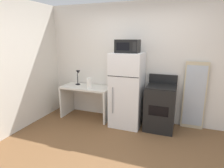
# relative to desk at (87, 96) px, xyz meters

# --- Properties ---
(ground_plane) EXTENTS (12.00, 12.00, 0.00)m
(ground_plane) POSITION_rel_desk_xyz_m (1.17, -1.35, -0.52)
(ground_plane) COLOR brown
(wall_back_white) EXTENTS (5.00, 0.10, 2.60)m
(wall_back_white) POSITION_rel_desk_xyz_m (1.17, 0.35, 0.78)
(wall_back_white) COLOR silver
(wall_back_white) RESTS_ON ground
(desk) EXTENTS (1.14, 0.57, 0.75)m
(desk) POSITION_rel_desk_xyz_m (0.00, 0.00, 0.00)
(desk) COLOR silver
(desk) RESTS_ON ground
(desk_lamp) EXTENTS (0.14, 0.12, 0.35)m
(desk_lamp) POSITION_rel_desk_xyz_m (-0.25, 0.07, 0.47)
(desk_lamp) COLOR black
(desk_lamp) RESTS_ON desk
(paper_towel_roll) EXTENTS (0.11, 0.11, 0.24)m
(paper_towel_roll) POSITION_rel_desk_xyz_m (0.15, -0.14, 0.35)
(paper_towel_roll) COLOR white
(paper_towel_roll) RESTS_ON desk
(refrigerator) EXTENTS (0.64, 0.68, 1.56)m
(refrigerator) POSITION_rel_desk_xyz_m (1.00, -0.04, 0.26)
(refrigerator) COLOR white
(refrigerator) RESTS_ON ground
(microwave) EXTENTS (0.46, 0.35, 0.26)m
(microwave) POSITION_rel_desk_xyz_m (1.00, -0.06, 1.17)
(microwave) COLOR black
(microwave) RESTS_ON refrigerator
(oven_range) EXTENTS (0.58, 0.61, 1.10)m
(oven_range) POSITION_rel_desk_xyz_m (1.70, -0.01, -0.06)
(oven_range) COLOR black
(oven_range) RESTS_ON ground
(leaning_mirror) EXTENTS (0.44, 0.03, 1.40)m
(leaning_mirror) POSITION_rel_desk_xyz_m (2.34, 0.24, 0.18)
(leaning_mirror) COLOR #C6B793
(leaning_mirror) RESTS_ON ground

